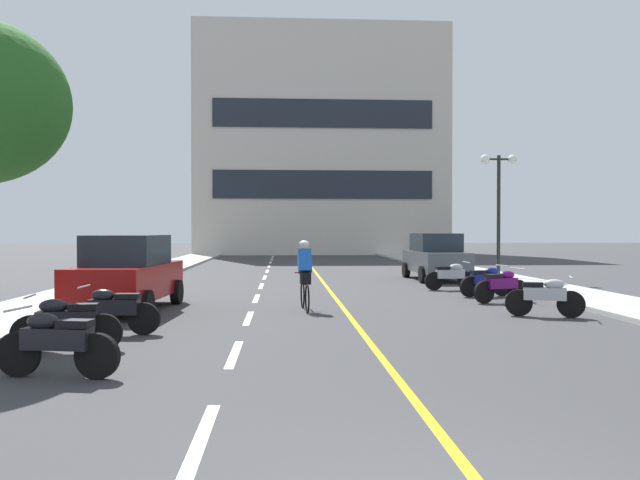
{
  "coord_description": "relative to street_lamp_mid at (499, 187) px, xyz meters",
  "views": [
    {
      "loc": [
        -1.24,
        -3.86,
        1.93
      ],
      "look_at": [
        0.13,
        19.39,
        1.58
      ],
      "focal_mm": 35.3,
      "sensor_mm": 36.0,
      "label": 1
    }
  ],
  "objects": [
    {
      "name": "motorcycle_4",
      "position": [
        -2.66,
        -10.7,
        -3.19
      ],
      "size": [
        1.64,
        0.8,
        0.92
      ],
      "color": "black",
      "rests_on": "ground"
    },
    {
      "name": "centre_line_yellow",
      "position": [
        -7.02,
        3.48,
        -3.66
      ],
      "size": [
        0.12,
        66.0,
        0.01
      ],
      "primitive_type": "cube",
      "color": "gold",
      "rests_on": "ground"
    },
    {
      "name": "parked_car_mid",
      "position": [
        -2.57,
        -0.21,
        -2.75
      ],
      "size": [
        2.01,
        4.24,
        1.82
      ],
      "color": "black",
      "rests_on": "ground"
    },
    {
      "name": "office_building",
      "position": [
        -5.38,
        28.93,
        5.52
      ],
      "size": [
        20.37,
        9.02,
        18.38
      ],
      "color": "beige",
      "rests_on": "ground"
    },
    {
      "name": "parked_car_near",
      "position": [
        -12.24,
        -9.06,
        -2.75
      ],
      "size": [
        2.16,
        4.31,
        1.82
      ],
      "color": "black",
      "rests_on": "ground"
    },
    {
      "name": "lane_dash_1",
      "position": [
        -9.27,
        -14.52,
        -3.66
      ],
      "size": [
        0.14,
        2.2,
        0.01
      ],
      "primitive_type": "cube",
      "color": "silver",
      "rests_on": "ground"
    },
    {
      "name": "curb_right",
      "position": [
        -0.07,
        3.48,
        -3.61
      ],
      "size": [
        2.4,
        72.0,
        0.12
      ],
      "primitive_type": "cube",
      "color": "#A8A8A3",
      "rests_on": "ground"
    },
    {
      "name": "lane_dash_3",
      "position": [
        -9.27,
        -6.52,
        -3.66
      ],
      "size": [
        0.14,
        2.2,
        0.01
      ],
      "primitive_type": "cube",
      "color": "silver",
      "rests_on": "ground"
    },
    {
      "name": "motorcycle_3",
      "position": [
        -11.64,
        -12.6,
        -3.19
      ],
      "size": [
        1.7,
        0.6,
        0.92
      ],
      "color": "black",
      "rests_on": "ground"
    },
    {
      "name": "lane_dash_11",
      "position": [
        -9.27,
        25.48,
        -3.66
      ],
      "size": [
        0.14,
        2.2,
        0.01
      ],
      "primitive_type": "cube",
      "color": "silver",
      "rests_on": "ground"
    },
    {
      "name": "lane_dash_7",
      "position": [
        -9.27,
        9.48,
        -3.66
      ],
      "size": [
        0.14,
        2.2,
        0.01
      ],
      "primitive_type": "cube",
      "color": "silver",
      "rests_on": "ground"
    },
    {
      "name": "lane_dash_5",
      "position": [
        -9.27,
        1.48,
        -3.66
      ],
      "size": [
        0.14,
        2.2,
        0.01
      ],
      "primitive_type": "cube",
      "color": "silver",
      "rests_on": "ground"
    },
    {
      "name": "cyclist_rider",
      "position": [
        -7.99,
        -9.24,
        -2.78
      ],
      "size": [
        0.42,
        1.77,
        1.71
      ],
      "color": "black",
      "rests_on": "ground"
    },
    {
      "name": "lane_dash_2",
      "position": [
        -9.27,
        -10.52,
        -3.66
      ],
      "size": [
        0.14,
        2.2,
        0.01
      ],
      "primitive_type": "cube",
      "color": "silver",
      "rests_on": "ground"
    },
    {
      "name": "motorcycle_7",
      "position": [
        -3.09,
        -4.32,
        -3.19
      ],
      "size": [
        1.7,
        0.6,
        0.92
      ],
      "color": "black",
      "rests_on": "ground"
    },
    {
      "name": "motorcycle_6",
      "position": [
        -2.57,
        -6.36,
        -3.19
      ],
      "size": [
        1.67,
        0.71,
        0.92
      ],
      "color": "black",
      "rests_on": "ground"
    },
    {
      "name": "motorcycle_2",
      "position": [
        -11.94,
        -14.24,
        -3.19
      ],
      "size": [
        1.7,
        0.6,
        0.92
      ],
      "color": "black",
      "rests_on": "ground"
    },
    {
      "name": "lane_dash_4",
      "position": [
        -9.27,
        -2.52,
        -3.66
      ],
      "size": [
        0.14,
        2.2,
        0.01
      ],
      "primitive_type": "cube",
      "color": "silver",
      "rests_on": "ground"
    },
    {
      "name": "street_lamp_mid",
      "position": [
        0.0,
        0.0,
        0.0
      ],
      "size": [
        1.46,
        0.36,
        4.81
      ],
      "color": "black",
      "rests_on": "curb_right"
    },
    {
      "name": "lane_dash_0",
      "position": [
        -9.27,
        -18.52,
        -3.66
      ],
      "size": [
        0.14,
        2.2,
        0.01
      ],
      "primitive_type": "cube",
      "color": "silver",
      "rests_on": "ground"
    },
    {
      "name": "lane_dash_6",
      "position": [
        -9.27,
        5.48,
        -3.66
      ],
      "size": [
        0.14,
        2.2,
        0.01
      ],
      "primitive_type": "cube",
      "color": "silver",
      "rests_on": "ground"
    },
    {
      "name": "lane_dash_9",
      "position": [
        -9.27,
        17.48,
        -3.66
      ],
      "size": [
        0.14,
        2.2,
        0.01
      ],
      "primitive_type": "cube",
      "color": "silver",
      "rests_on": "ground"
    },
    {
      "name": "lane_dash_8",
      "position": [
        -9.27,
        13.48,
        -3.66
      ],
      "size": [
        0.14,
        2.2,
        0.01
      ],
      "primitive_type": "cube",
      "color": "silver",
      "rests_on": "ground"
    },
    {
      "name": "lane_dash_10",
      "position": [
        -9.27,
        21.48,
        -3.66
      ],
      "size": [
        0.14,
        2.2,
        0.01
      ],
      "primitive_type": "cube",
      "color": "silver",
      "rests_on": "ground"
    },
    {
      "name": "motorcycle_1",
      "position": [
        -11.47,
        -15.99,
        -3.19
      ],
      "size": [
        1.69,
        0.62,
        0.92
      ],
      "color": "black",
      "rests_on": "ground"
    },
    {
      "name": "curb_left",
      "position": [
        -14.47,
        3.48,
        -3.61
      ],
      "size": [
        2.4,
        72.0,
        0.12
      ],
      "primitive_type": "cube",
      "color": "#A8A8A3",
      "rests_on": "ground"
    },
    {
      "name": "motorcycle_5",
      "position": [
        -2.66,
        -7.89,
        -3.19
      ],
      "size": [
        1.64,
        0.79,
        0.92
      ],
      "color": "black",
      "rests_on": "ground"
    },
    {
      "name": "ground_plane",
      "position": [
        -7.27,
        0.48,
        -3.67
      ],
      "size": [
        140.0,
        140.0,
        0.0
      ],
      "primitive_type": "plane",
      "color": "#38383A"
    }
  ]
}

